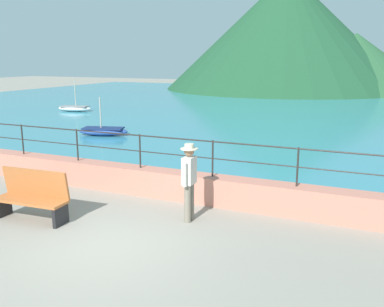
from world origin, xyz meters
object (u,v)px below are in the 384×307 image
object	(u,v)px
bench_main	(33,195)
boat_2	(103,131)
bollard	(34,184)
person_walking	(189,178)
boat_0	(75,108)

from	to	relation	value
bench_main	boat_2	distance (m)	10.21
bollard	bench_main	bearing A→B (deg)	-46.21
person_walking	boat_2	size ratio (longest dim) A/B	0.71
boat_0	boat_2	distance (m)	9.79
bench_main	boat_0	xyz separation A→B (m)	(-11.70, 15.85, -0.30)
bench_main	bollard	distance (m)	1.95
person_walking	boat_2	world-z (taller)	boat_2
bollard	boat_2	size ratio (longest dim) A/B	0.21
boat_2	person_walking	bearing A→B (deg)	-44.87
bench_main	boat_0	world-z (taller)	boat_0
bench_main	boat_2	world-z (taller)	boat_2
bench_main	person_walking	bearing A→B (deg)	21.99
person_walking	boat_0	bearing A→B (deg)	135.77
bench_main	person_walking	size ratio (longest dim) A/B	0.99
boat_2	boat_0	bearing A→B (deg)	136.50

